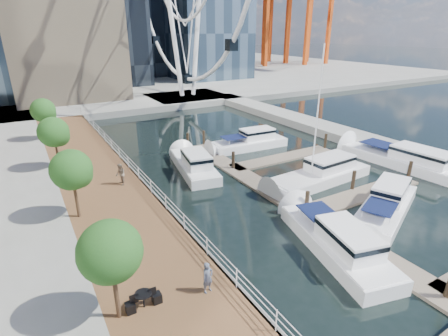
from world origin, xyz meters
TOP-DOWN VIEW (x-y plane):
  - ground at (0.00, 0.00)m, footprint 520.00×520.00m
  - boardwalk at (-9.00, 15.00)m, footprint 6.00×60.00m
  - seawall at (-6.00, 15.00)m, footprint 0.25×60.00m
  - land_far at (0.00, 102.00)m, footprint 200.00×114.00m
  - breakwater at (20.00, 20.00)m, footprint 4.00×60.00m
  - pier at (14.00, 52.00)m, footprint 14.00×12.00m
  - railing at (-6.10, 15.00)m, footprint 0.10×60.00m
  - floating_docks at (7.97, 9.98)m, footprint 16.00×34.00m
  - port_cranes at (67.67, 95.67)m, footprint 40.00×52.00m
  - street_trees at (-11.40, 14.00)m, footprint 2.60×42.60m
  - yacht_foreground at (7.82, 5.08)m, footprint 10.07×6.38m
  - pedestrian_near at (-7.40, 3.45)m, footprint 0.64×0.50m
  - pedestrian_mid at (-7.64, 17.64)m, footprint 0.66×0.84m
  - pedestrian_far at (-10.15, 32.66)m, footprint 1.04×0.68m
  - moored_yachts at (8.12, 11.08)m, footprint 22.81×33.19m

SIDE VIEW (x-z plane):
  - ground at x=0.00m, z-range 0.00..0.00m
  - yacht_foreground at x=7.82m, z-range -1.07..1.07m
  - moored_yachts at x=8.12m, z-range -5.75..5.75m
  - floating_docks at x=7.97m, z-range -0.81..1.79m
  - boardwalk at x=-9.00m, z-range 0.00..1.00m
  - seawall at x=-6.00m, z-range 0.00..1.00m
  - land_far at x=0.00m, z-range 0.00..1.00m
  - breakwater at x=20.00m, z-range 0.00..1.00m
  - pier at x=14.00m, z-range 0.00..1.00m
  - railing at x=-6.10m, z-range 1.00..2.05m
  - pedestrian_near at x=-7.40m, z-range 1.00..2.57m
  - pedestrian_far at x=-10.15m, z-range 1.00..2.64m
  - pedestrian_mid at x=-7.64m, z-range 1.00..2.74m
  - street_trees at x=-11.40m, z-range 1.99..6.59m
  - port_cranes at x=67.67m, z-range 1.00..39.00m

